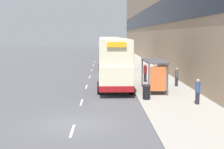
# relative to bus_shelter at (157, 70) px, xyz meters

# --- Properties ---
(ground_plane) EXTENTS (220.00, 220.00, 0.00)m
(ground_plane) POSITION_rel_bus_shelter_xyz_m (-5.77, -8.47, -1.88)
(ground_plane) COLOR #515156
(pavement) EXTENTS (5.00, 93.00, 0.14)m
(pavement) POSITION_rel_bus_shelter_xyz_m (0.73, 30.03, -1.81)
(pavement) COLOR #A39E93
(pavement) RESTS_ON ground_plane
(terrace_facade) EXTENTS (3.10, 93.00, 16.76)m
(terrace_facade) POSITION_rel_bus_shelter_xyz_m (4.72, 30.03, 6.50)
(terrace_facade) COLOR #9E846B
(terrace_facade) RESTS_ON ground_plane
(lane_mark_0) EXTENTS (0.12, 2.00, 0.01)m
(lane_mark_0) POSITION_rel_bus_shelter_xyz_m (-5.77, -9.63, -1.87)
(lane_mark_0) COLOR silver
(lane_mark_0) RESTS_ON ground_plane
(lane_mark_1) EXTENTS (0.12, 2.00, 0.01)m
(lane_mark_1) POSITION_rel_bus_shelter_xyz_m (-5.77, -3.18, -1.87)
(lane_mark_1) COLOR silver
(lane_mark_1) RESTS_ON ground_plane
(lane_mark_2) EXTENTS (0.12, 2.00, 0.01)m
(lane_mark_2) POSITION_rel_bus_shelter_xyz_m (-5.77, 3.27, -1.87)
(lane_mark_2) COLOR silver
(lane_mark_2) RESTS_ON ground_plane
(lane_mark_3) EXTENTS (0.12, 2.00, 0.01)m
(lane_mark_3) POSITION_rel_bus_shelter_xyz_m (-5.77, 9.72, -1.87)
(lane_mark_3) COLOR silver
(lane_mark_3) RESTS_ON ground_plane
(lane_mark_4) EXTENTS (0.12, 2.00, 0.01)m
(lane_mark_4) POSITION_rel_bus_shelter_xyz_m (-5.77, 16.17, -1.87)
(lane_mark_4) COLOR silver
(lane_mark_4) RESTS_ON ground_plane
(lane_mark_5) EXTENTS (0.12, 2.00, 0.01)m
(lane_mark_5) POSITION_rel_bus_shelter_xyz_m (-5.77, 22.62, -1.87)
(lane_mark_5) COLOR silver
(lane_mark_5) RESTS_ON ground_plane
(lane_mark_6) EXTENTS (0.12, 2.00, 0.01)m
(lane_mark_6) POSITION_rel_bus_shelter_xyz_m (-5.77, 29.08, -1.87)
(lane_mark_6) COLOR silver
(lane_mark_6) RESTS_ON ground_plane
(bus_shelter) EXTENTS (1.60, 4.20, 2.48)m
(bus_shelter) POSITION_rel_bus_shelter_xyz_m (0.00, 0.00, 0.00)
(bus_shelter) COLOR #4C4C51
(bus_shelter) RESTS_ON ground_plane
(double_decker_bus_near) EXTENTS (2.85, 10.31, 4.30)m
(double_decker_bus_near) POSITION_rel_bus_shelter_xyz_m (-3.30, 2.97, 0.41)
(double_decker_bus_near) COLOR beige
(double_decker_bus_near) RESTS_ON ground_plane
(double_decker_bus_ahead) EXTENTS (2.85, 11.01, 4.30)m
(double_decker_bus_ahead) POSITION_rel_bus_shelter_xyz_m (-3.46, 17.87, 0.41)
(double_decker_bus_ahead) COLOR beige
(double_decker_bus_ahead) RESTS_ON ground_plane
(car_0) EXTENTS (1.95, 4.17, 1.74)m
(car_0) POSITION_rel_bus_shelter_xyz_m (-3.17, 48.94, -1.02)
(car_0) COLOR maroon
(car_0) RESTS_ON ground_plane
(pedestrian_at_shelter) EXTENTS (0.36, 0.36, 1.79)m
(pedestrian_at_shelter) POSITION_rel_bus_shelter_xyz_m (0.80, 2.35, -0.82)
(pedestrian_at_shelter) COLOR #23232D
(pedestrian_at_shelter) RESTS_ON ground_plane
(pedestrian_1) EXTENTS (0.35, 0.35, 1.76)m
(pedestrian_1) POSITION_rel_bus_shelter_xyz_m (-0.23, 5.14, -0.84)
(pedestrian_1) COLOR #23232D
(pedestrian_1) RESTS_ON ground_plane
(pedestrian_2) EXTENTS (0.32, 0.32, 1.63)m
(pedestrian_2) POSITION_rel_bus_shelter_xyz_m (2.21, 2.57, -0.90)
(pedestrian_2) COLOR #23232D
(pedestrian_2) RESTS_ON ground_plane
(pedestrian_3) EXTENTS (0.37, 0.37, 1.86)m
(pedestrian_3) POSITION_rel_bus_shelter_xyz_m (0.42, 3.09, -0.78)
(pedestrian_3) COLOR #23232D
(pedestrian_3) RESTS_ON ground_plane
(pedestrian_4) EXTENTS (0.33, 0.33, 1.67)m
(pedestrian_4) POSITION_rel_bus_shelter_xyz_m (1.91, -4.57, -0.88)
(pedestrian_4) COLOR #23232D
(pedestrian_4) RESTS_ON ground_plane
(litter_bin) EXTENTS (0.55, 0.55, 1.05)m
(litter_bin) POSITION_rel_bus_shelter_xyz_m (-1.22, -2.97, -1.21)
(litter_bin) COLOR black
(litter_bin) RESTS_ON ground_plane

